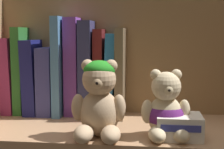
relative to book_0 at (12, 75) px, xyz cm
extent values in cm
cube|color=#A87F5B|center=(29.25, -10.67, -10.45)|extent=(64.25, 25.74, 2.00)
cube|color=olive|center=(29.25, 2.80, 4.96)|extent=(66.65, 1.20, 32.83)
cube|color=#912A5B|center=(0.00, 0.00, 0.00)|extent=(3.23, 10.36, 18.97)
cube|color=#296928|center=(2.92, 0.00, 1.31)|extent=(2.18, 9.89, 21.54)
cube|color=navy|center=(6.04, 0.00, -0.23)|extent=(3.64, 12.01, 18.53)
cube|color=#393C80|center=(9.86, 0.00, -1.16)|extent=(3.60, 12.03, 16.58)
cube|color=#4D84B7|center=(13.10, 0.00, 2.56)|extent=(1.96, 13.30, 24.02)
cube|color=purple|center=(16.15, 0.00, 2.47)|extent=(3.21, 9.11, 23.85)
cube|color=navy|center=(19.74, 0.00, 2.07)|extent=(3.05, 11.16, 23.04)
cube|color=maroon|center=(22.82, 0.00, 1.06)|extent=(2.19, 10.05, 21.03)
cube|color=#2A79C3|center=(25.49, 0.00, 0.54)|extent=(2.93, 10.40, 20.05)
cube|color=brown|center=(28.03, 0.00, 1.18)|extent=(1.95, 14.22, 21.27)
ellipsoid|color=tan|center=(25.41, -18.21, -4.88)|extent=(7.78, 7.14, 9.15)
sphere|color=tan|center=(25.43, -18.67, 1.86)|extent=(6.51, 6.51, 6.51)
sphere|color=tan|center=(23.14, -18.31, 4.40)|extent=(2.44, 2.44, 2.44)
sphere|color=tan|center=(27.69, -18.12, 4.40)|extent=(2.44, 2.44, 2.44)
sphere|color=tan|center=(25.53, -20.98, 1.47)|extent=(2.44, 2.44, 2.44)
sphere|color=black|center=(25.56, -21.83, 1.53)|extent=(0.85, 0.85, 0.85)
ellipsoid|color=tan|center=(23.08, -22.66, -7.83)|extent=(3.91, 6.25, 3.25)
ellipsoid|color=tan|center=(28.11, -22.45, -7.83)|extent=(3.91, 6.25, 3.25)
ellipsoid|color=tan|center=(21.32, -18.84, -3.73)|extent=(2.75, 2.75, 5.29)
ellipsoid|color=tan|center=(29.55, -18.50, -3.73)|extent=(2.75, 2.75, 5.29)
ellipsoid|color=#20821E|center=(25.41, -18.21, 3.65)|extent=(6.18, 6.18, 3.58)
ellipsoid|color=beige|center=(38.15, -16.80, -5.45)|extent=(6.81, 6.25, 8.01)
sphere|color=beige|center=(38.21, -17.20, 0.44)|extent=(5.70, 5.70, 5.70)
sphere|color=beige|center=(36.18, -17.10, 2.67)|extent=(2.14, 2.14, 2.14)
sphere|color=beige|center=(40.12, -16.50, 2.67)|extent=(2.14, 2.14, 2.14)
sphere|color=beige|center=(38.52, -19.19, 0.10)|extent=(2.14, 2.14, 2.14)
sphere|color=black|center=(38.63, -19.93, 0.16)|extent=(0.75, 0.75, 0.75)
ellipsoid|color=beige|center=(36.55, -20.89, -8.03)|extent=(3.97, 5.76, 2.85)
ellipsoid|color=beige|center=(40.90, -20.23, -8.03)|extent=(3.97, 5.76, 2.85)
ellipsoid|color=beige|center=(34.65, -17.74, -4.45)|extent=(2.64, 2.64, 4.63)
ellipsoid|color=beige|center=(41.78, -16.65, -4.45)|extent=(2.64, 2.64, 4.63)
ellipsoid|color=#5D206C|center=(38.15, -16.80, -5.25)|extent=(7.37, 6.81, 5.61)
cube|color=silver|center=(40.79, -17.59, -7.20)|extent=(8.55, 7.22, 4.51)
cube|color=#33388C|center=(40.79, -21.28, -6.64)|extent=(7.27, 0.16, 1.26)
camera|label=1|loc=(35.23, -81.32, 10.38)|focal=53.64mm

